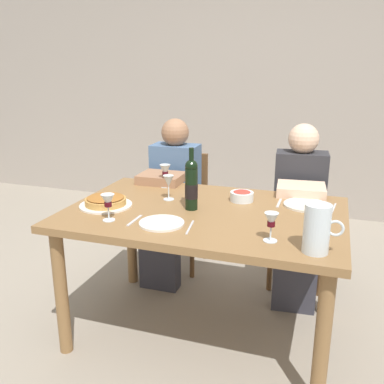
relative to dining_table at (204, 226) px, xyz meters
The scene contains 21 objects.
ground_plane 0.67m from the dining_table, ahead, with size 8.00×8.00×0.00m, color gray.
back_wall 2.48m from the dining_table, 90.00° to the left, with size 8.00×0.10×2.80m, color #A3998E.
dining_table is the anchor object (origin of this frame).
wine_bottle 0.25m from the dining_table, behind, with size 0.07×0.07×0.34m.
water_pitcher 0.73m from the dining_table, 31.39° to the right, with size 0.17×0.11×0.21m.
baked_tart 0.57m from the dining_table, 169.41° to the right, with size 0.30×0.30×0.06m.
salad_bowl 0.31m from the dining_table, 56.42° to the left, with size 0.14×0.14×0.06m.
wine_glass_left_diner 0.54m from the dining_table, 37.48° to the right, with size 0.07×0.07×0.14m.
wine_glass_right_diner 0.35m from the dining_table, 154.92° to the left, with size 0.06×0.06×0.15m.
wine_glass_centre 0.57m from the dining_table, 135.75° to the left, with size 0.07×0.07×0.15m.
wine_glass_spare 0.55m from the dining_table, 144.19° to the right, with size 0.07×0.07×0.14m.
dinner_plate_left_setting 0.59m from the dining_table, 26.14° to the left, with size 0.25×0.25×0.01m, color silver.
dinner_plate_right_setting 0.32m from the dining_table, 117.88° to the right, with size 0.23×0.23×0.01m, color white.
fork_left_setting 0.46m from the dining_table, 34.55° to the left, with size 0.16×0.01×0.01m, color silver.
knife_left_setting 0.73m from the dining_table, 20.87° to the left, with size 0.18×0.01×0.01m, color silver.
knife_right_setting 0.29m from the dining_table, 88.51° to the right, with size 0.18×0.01×0.01m, color silver.
spoon_right_setting 0.41m from the dining_table, 137.31° to the right, with size 0.16×0.01×0.01m, color silver.
chair_left 0.99m from the dining_table, 117.48° to the left, with size 0.40×0.40×0.87m.
diner_left 0.78m from the dining_table, 125.48° to the left, with size 0.34×0.50×1.16m.
chair_right 1.00m from the dining_table, 63.19° to the left, with size 0.43×0.43×0.87m.
diner_right 0.79m from the dining_table, 54.29° to the left, with size 0.36×0.53×1.16m.
Camera 1 is at (0.64, -2.12, 1.53)m, focal length 39.91 mm.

